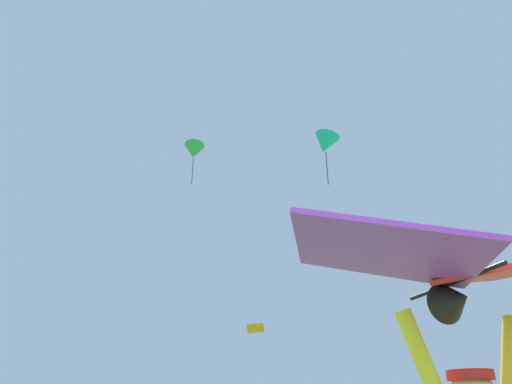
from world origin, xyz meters
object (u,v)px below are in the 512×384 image
distant_kite_teal_high_right (325,144)px  distant_kite_green_far_center (194,151)px  held_stunt_kite (462,268)px  distant_kite_orange_low_right (255,328)px

distant_kite_teal_high_right → distant_kite_green_far_center: bearing=90.3°
held_stunt_kite → distant_kite_teal_high_right: 14.12m
held_stunt_kite → distant_kite_teal_high_right: (7.75, 8.62, 8.06)m
distant_kite_teal_high_right → distant_kite_green_far_center: 11.45m
distant_kite_green_far_center → distant_kite_orange_low_right: size_ratio=3.45×
held_stunt_kite → distant_kite_teal_high_right: size_ratio=0.98×
distant_kite_teal_high_right → distant_kite_green_far_center: (-0.05, 10.40, 4.81)m
distant_kite_orange_low_right → distant_kite_teal_high_right: bearing=-99.1°
held_stunt_kite → distant_kite_green_far_center: size_ratio=0.79×
distant_kite_teal_high_right → distant_kite_green_far_center: size_ratio=0.81×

